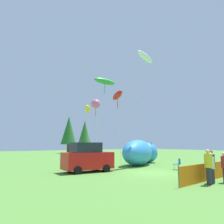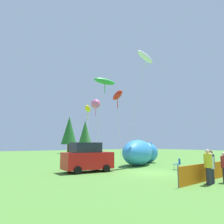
# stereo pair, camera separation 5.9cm
# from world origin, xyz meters

# --- Properties ---
(ground_plane) EXTENTS (120.00, 120.00, 0.00)m
(ground_plane) POSITION_xyz_m (0.00, 0.00, 0.00)
(ground_plane) COLOR #548C38
(parked_car) EXTENTS (3.97, 2.16, 2.28)m
(parked_car) POSITION_xyz_m (-3.75, 3.21, 1.09)
(parked_car) COLOR red
(parked_car) RESTS_ON ground
(folding_chair) EXTENTS (0.70, 0.70, 0.93)m
(folding_chair) POSITION_xyz_m (3.27, 0.04, 0.55)
(folding_chair) COLOR #1959A5
(folding_chair) RESTS_ON ground
(inflatable_cat) EXTENTS (7.49, 5.47, 2.58)m
(inflatable_cat) POSITION_xyz_m (3.76, 5.21, 1.19)
(inflatable_cat) COLOR #338CD8
(inflatable_cat) RESTS_ON ground
(safety_fence) EXTENTS (7.74, 0.92, 1.13)m
(safety_fence) POSITION_xyz_m (0.73, -4.48, 0.51)
(safety_fence) COLOR orange
(safety_fence) RESTS_ON ground
(spectator_in_white_shirt) EXTENTS (0.41, 0.41, 1.88)m
(spectator_in_white_shirt) POSITION_xyz_m (-1.06, -5.31, 1.03)
(spectator_in_white_shirt) COLOR #2D2D38
(spectator_in_white_shirt) RESTS_ON ground
(spectator_in_blue_shirt) EXTENTS (0.37, 0.37, 1.68)m
(spectator_in_blue_shirt) POSITION_xyz_m (-0.57, -5.19, 0.92)
(spectator_in_blue_shirt) COLOR #2D2D38
(spectator_in_blue_shirt) RESTS_ON ground
(spectator_in_green_shirt) EXTENTS (0.39, 0.39, 1.81)m
(spectator_in_green_shirt) POSITION_xyz_m (-0.42, -5.12, 0.99)
(spectator_in_green_shirt) COLOR #2D2D38
(spectator_in_green_shirt) RESTS_ON ground
(kite_white_ghost) EXTENTS (2.81, 3.39, 11.70)m
(kite_white_ghost) POSITION_xyz_m (3.08, 3.46, 11.08)
(kite_white_ghost) COLOR silver
(kite_white_ghost) RESTS_ON ground
(kite_red_lizard) EXTENTS (1.38, 2.36, 7.42)m
(kite_red_lizard) POSITION_xyz_m (0.34, 4.65, 6.87)
(kite_red_lizard) COLOR silver
(kite_red_lizard) RESTS_ON ground
(kite_yellow_hero) EXTENTS (2.22, 3.64, 6.71)m
(kite_yellow_hero) POSITION_xyz_m (-0.07, 9.83, 6.19)
(kite_yellow_hero) COLOR silver
(kite_yellow_hero) RESTS_ON ground
(kite_green_fish) EXTENTS (3.39, 1.62, 8.82)m
(kite_green_fish) POSITION_xyz_m (-0.43, 5.76, 8.42)
(kite_green_fish) COLOR silver
(kite_green_fish) RESTS_ON ground
(kite_pink_octopus) EXTENTS (0.99, 1.61, 6.84)m
(kite_pink_octopus) POSITION_xyz_m (-0.54, 7.31, 6.33)
(kite_pink_octopus) COLOR silver
(kite_pink_octopus) RESTS_ON ground
(horizon_tree_east) EXTENTS (3.52, 3.52, 8.40)m
(horizon_tree_east) POSITION_xyz_m (15.95, 39.80, 5.15)
(horizon_tree_east) COLOR brown
(horizon_tree_east) RESTS_ON ground
(horizon_tree_west) EXTENTS (3.63, 3.63, 8.67)m
(horizon_tree_west) POSITION_xyz_m (9.54, 35.93, 5.33)
(horizon_tree_west) COLOR brown
(horizon_tree_west) RESTS_ON ground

